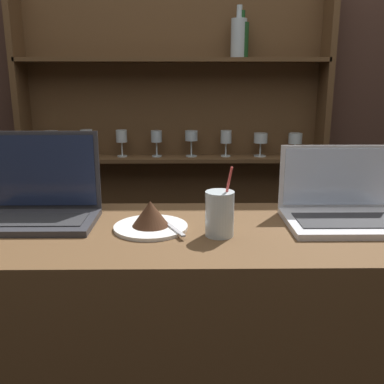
{
  "coord_description": "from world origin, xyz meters",
  "views": [
    {
      "loc": [
        -0.01,
        -0.86,
        1.48
      ],
      "look_at": [
        -0.0,
        0.29,
        1.18
      ],
      "focal_mm": 40.0,
      "sensor_mm": 36.0,
      "label": 1
    }
  ],
  "objects": [
    {
      "name": "back_shelf",
      "position": [
        -0.07,
        1.4,
        1.03
      ],
      "size": [
        1.57,
        0.18,
        1.98
      ],
      "color": "brown",
      "rests_on": "ground_plane"
    },
    {
      "name": "laptop_far",
      "position": [
        0.44,
        0.32,
        1.13
      ],
      "size": [
        0.35,
        0.25,
        0.21
      ],
      "color": "silver",
      "rests_on": "bar_counter"
    },
    {
      "name": "water_glass",
      "position": [
        0.07,
        0.21,
        1.14
      ],
      "size": [
        0.08,
        0.08,
        0.19
      ],
      "color": "silver",
      "rests_on": "bar_counter"
    },
    {
      "name": "laptop_near",
      "position": [
        -0.44,
        0.34,
        1.14
      ],
      "size": [
        0.33,
        0.21,
        0.26
      ],
      "color": "#333338",
      "rests_on": "bar_counter"
    },
    {
      "name": "cake_plate",
      "position": [
        -0.11,
        0.26,
        1.11
      ],
      "size": [
        0.21,
        0.21,
        0.08
      ],
      "color": "white",
      "rests_on": "bar_counter"
    },
    {
      "name": "back_wall",
      "position": [
        0.0,
        1.47,
        1.35
      ],
      "size": [
        7.0,
        0.06,
        2.7
      ],
      "color": "#4C3328",
      "rests_on": "ground_plane"
    }
  ]
}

